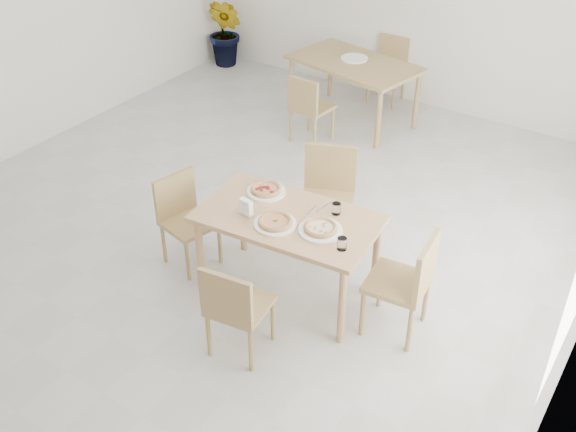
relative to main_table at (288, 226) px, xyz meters
The scene contains 21 objects.
main_table is the anchor object (origin of this frame).
chair_south 0.83m from the main_table, 84.32° to the right, with size 0.46×0.46×0.82m.
chair_north 0.80m from the main_table, 97.24° to the left, with size 0.60×0.60×0.93m.
chair_west 1.01m from the main_table, behind, with size 0.48×0.48×0.81m.
chair_east 1.02m from the main_table, ahead, with size 0.48×0.48×0.88m.
plate_margherita 0.18m from the main_table, 96.06° to the right, with size 0.33×0.33×0.02m, color white.
plate_mushroom 0.33m from the main_table, ahead, with size 0.33×0.33×0.02m, color white.
plate_pepperoni 0.40m from the main_table, 150.66° to the left, with size 0.32×0.32×0.02m, color white.
pizza_margherita 0.19m from the main_table, 96.06° to the right, with size 0.34×0.34×0.03m.
pizza_mushroom 0.34m from the main_table, ahead, with size 0.28×0.28×0.03m.
pizza_pepperoni 0.41m from the main_table, 150.66° to the left, with size 0.27×0.27×0.03m.
tumbler_a 0.59m from the main_table, 13.84° to the right, with size 0.07×0.07×0.09m, color white.
tumbler_b 0.40m from the main_table, 39.09° to the left, with size 0.07×0.07×0.09m, color white.
napkin_holder 0.36m from the main_table, 150.33° to the right, with size 0.13×0.08×0.14m.
fork_a 0.21m from the main_table, 53.52° to the left, with size 0.02×0.20×0.01m, color silver.
fork_b 0.32m from the main_table, 57.51° to the left, with size 0.02×0.19×0.01m, color silver.
second_table 3.32m from the main_table, 109.91° to the left, with size 1.64×1.13×0.75m.
chair_back_s 2.66m from the main_table, 118.52° to the left, with size 0.44×0.44×0.81m.
chair_back_n 4.07m from the main_table, 104.90° to the left, with size 0.44×0.44×0.82m.
plate_empty 3.41m from the main_table, 110.18° to the left, with size 0.32×0.32×0.02m, color white.
potted_plant 5.10m from the main_table, 133.32° to the left, with size 0.54×0.44×0.98m, color #216D20.
Camera 1 is at (3.22, -4.15, 3.66)m, focal length 42.00 mm.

